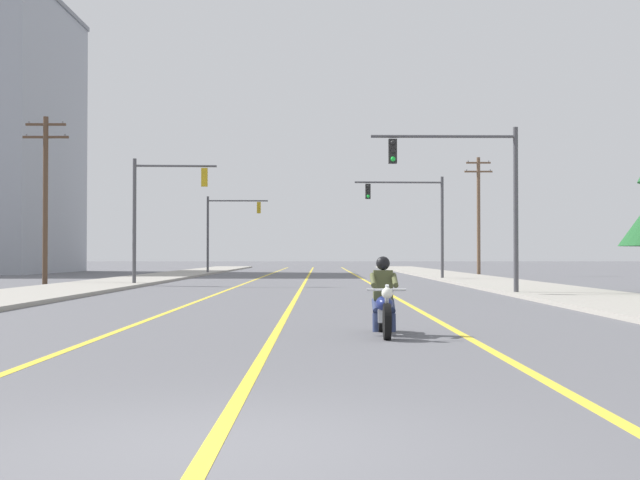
# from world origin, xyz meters

# --- Properties ---
(ground_plane) EXTENTS (400.00, 400.00, 0.00)m
(ground_plane) POSITION_xyz_m (0.00, 0.00, 0.00)
(ground_plane) COLOR #5B5B60
(lane_stripe_center) EXTENTS (0.16, 100.00, 0.01)m
(lane_stripe_center) POSITION_xyz_m (-0.09, 45.00, 0.00)
(lane_stripe_center) COLOR yellow
(lane_stripe_center) RESTS_ON ground
(lane_stripe_left) EXTENTS (0.16, 100.00, 0.01)m
(lane_stripe_left) POSITION_xyz_m (-3.20, 45.00, 0.00)
(lane_stripe_left) COLOR yellow
(lane_stripe_left) RESTS_ON ground
(lane_stripe_right) EXTENTS (0.16, 100.00, 0.01)m
(lane_stripe_right) POSITION_xyz_m (3.40, 45.00, 0.00)
(lane_stripe_right) COLOR yellow
(lane_stripe_right) RESTS_ON ground
(sidewalk_kerb_right) EXTENTS (4.40, 110.00, 0.14)m
(sidewalk_kerb_right) POSITION_xyz_m (9.80, 40.00, 0.07)
(sidewalk_kerb_right) COLOR #9E998E
(sidewalk_kerb_right) RESTS_ON ground
(sidewalk_kerb_left) EXTENTS (4.40, 110.00, 0.14)m
(sidewalk_kerb_left) POSITION_xyz_m (-9.80, 40.00, 0.07)
(sidewalk_kerb_left) COLOR #9E998E
(sidewalk_kerb_left) RESTS_ON ground
(motorcycle_with_rider) EXTENTS (0.70, 2.19, 1.46)m
(motorcycle_with_rider) POSITION_xyz_m (1.93, 8.90, 0.59)
(motorcycle_with_rider) COLOR black
(motorcycle_with_rider) RESTS_ON ground
(traffic_signal_near_right) EXTENTS (5.42, 0.40, 6.20)m
(traffic_signal_near_right) POSITION_xyz_m (6.38, 23.83, 4.13)
(traffic_signal_near_right) COLOR #47474C
(traffic_signal_near_right) RESTS_ON ground
(traffic_signal_near_left) EXTENTS (4.07, 0.51, 6.20)m
(traffic_signal_near_left) POSITION_xyz_m (-7.16, 33.77, 4.05)
(traffic_signal_near_left) COLOR #47474C
(traffic_signal_near_left) RESTS_ON ground
(traffic_signal_mid_right) EXTENTS (5.34, 0.54, 6.20)m
(traffic_signal_mid_right) POSITION_xyz_m (6.53, 42.88, 4.13)
(traffic_signal_mid_right) COLOR #47474C
(traffic_signal_mid_right) RESTS_ON ground
(traffic_signal_mid_left) EXTENTS (4.88, 0.40, 6.20)m
(traffic_signal_mid_left) POSITION_xyz_m (-6.83, 59.45, 4.10)
(traffic_signal_mid_left) COLOR #47474C
(traffic_signal_mid_left) RESTS_ON ground
(utility_pole_left_near) EXTENTS (2.35, 0.26, 8.60)m
(utility_pole_left_near) POSITION_xyz_m (-13.33, 35.77, 4.66)
(utility_pole_left_near) COLOR #4C3828
(utility_pole_left_near) RESTS_ON ground
(utility_pole_right_far) EXTENTS (2.06, 0.26, 8.70)m
(utility_pole_right_far) POSITION_xyz_m (12.42, 54.18, 4.68)
(utility_pole_right_far) COLOR brown
(utility_pole_right_far) RESTS_ON ground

